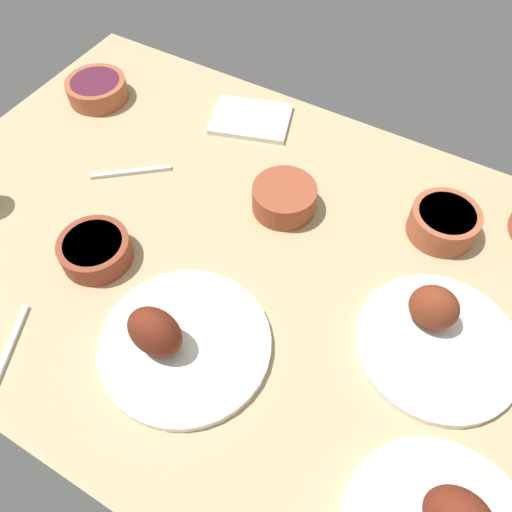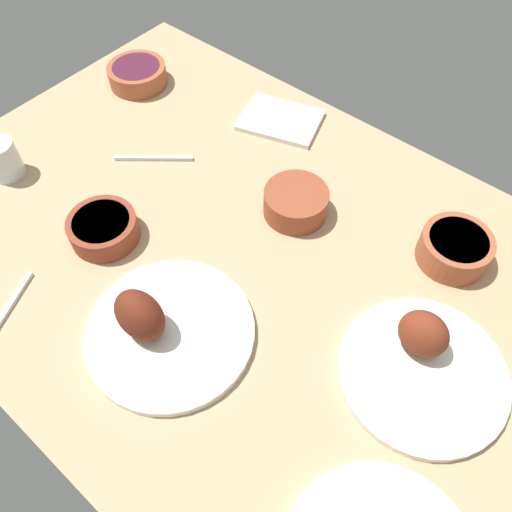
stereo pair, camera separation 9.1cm
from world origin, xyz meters
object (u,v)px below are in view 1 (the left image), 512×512
bowl_sauce (444,222)px  fork_loose (131,172)px  plate_center_main (176,340)px  plate_near_viewer (437,333)px  bowl_onions (97,89)px  bowl_cream (284,197)px  spoon_loose (8,351)px  bowl_potatoes (95,249)px  folded_napkin (251,119)px

bowl_sauce → fork_loose: size_ratio=0.76×
plate_center_main → fork_loose: 41.25cm
plate_near_viewer → bowl_onions: size_ratio=1.93×
plate_center_main → bowl_onions: plate_center_main is taller
plate_center_main → bowl_cream: size_ratio=2.25×
fork_loose → plate_center_main: bearing=99.2°
bowl_cream → plate_center_main: bearing=88.8°
bowl_sauce → fork_loose: bowl_sauce is taller
plate_near_viewer → bowl_cream: bearing=-20.3°
bowl_onions → spoon_loose: 64.60cm
bowl_potatoes → folded_napkin: bowl_potatoes is taller
folded_napkin → fork_loose: bearing=63.5°
plate_near_viewer → folded_napkin: bearing=-30.9°
plate_center_main → bowl_sauce: size_ratio=2.20×
bowl_sauce → folded_napkin: bearing=-11.7°
plate_center_main → plate_near_viewer: plate_center_main is taller
bowl_sauce → bowl_cream: bearing=18.1°
bowl_onions → fork_loose: 26.95cm
plate_near_viewer → bowl_potatoes: 59.94cm
plate_near_viewer → spoon_loose: bearing=31.8°
fork_loose → folded_napkin: bearing=-155.7°
bowl_onions → bowl_cream: bearing=171.1°
bowl_potatoes → fork_loose: size_ratio=0.77×
bowl_sauce → fork_loose: 62.20cm
bowl_potatoes → bowl_sauce: bowl_sauce is taller
bowl_potatoes → bowl_sauce: 63.47cm
fork_loose → spoon_loose: 42.35cm
plate_near_viewer → bowl_onions: plate_near_viewer is taller
bowl_sauce → bowl_onions: bearing=0.6°
bowl_onions → bowl_sauce: bearing=-179.4°
folded_napkin → plate_center_main: bearing=108.2°
plate_near_viewer → bowl_potatoes: (58.13, 14.63, 0.51)cm
bowl_potatoes → bowl_onions: bearing=-50.2°
plate_near_viewer → folded_napkin: size_ratio=1.54×
bowl_cream → bowl_potatoes: 36.13cm
bowl_potatoes → plate_near_viewer: bearing=-165.9°
bowl_cream → fork_loose: 32.51cm
bowl_onions → fork_loose: size_ratio=0.83×
bowl_onions → spoon_loose: size_ratio=0.83×
plate_center_main → spoon_loose: bearing=31.8°
bowl_cream → folded_napkin: size_ratio=0.72×
bowl_onions → folded_napkin: bowl_onions is taller
bowl_potatoes → folded_napkin: (-5.06, -46.33, -1.96)cm
folded_napkin → spoon_loose: folded_napkin is taller
bowl_sauce → folded_napkin: 47.78cm
folded_napkin → bowl_cream: bearing=134.3°
bowl_potatoes → bowl_cream: bearing=-130.5°
bowl_potatoes → spoon_loose: (0.31, 21.65, -2.16)cm
plate_center_main → spoon_loose: 27.19cm
bowl_potatoes → spoon_loose: bearing=89.2°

